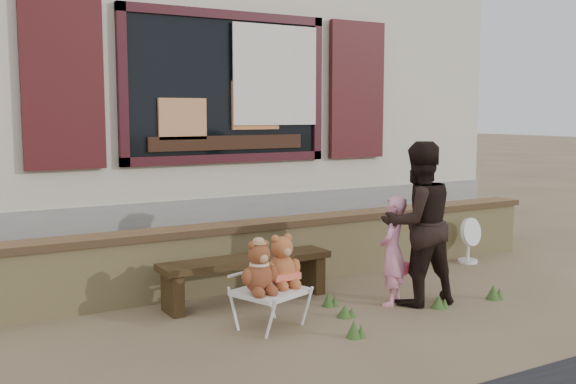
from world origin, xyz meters
TOP-DOWN VIEW (x-y plane):
  - ground at (0.00, 0.00)m, footprint 80.00×80.00m
  - shopfront at (0.00, 4.49)m, footprint 8.04×5.13m
  - brick_wall at (0.00, 1.00)m, footprint 7.10×0.36m
  - bench at (-0.51, 0.50)m, footprint 1.68×0.37m
  - folding_chair at (-0.68, -0.28)m, footprint 0.65×0.61m
  - teddy_bear_left at (-0.82, -0.32)m, footprint 0.39×0.37m
  - teddy_bear_right at (-0.55, -0.23)m, footprint 0.40×0.38m
  - child at (0.61, -0.26)m, footprint 0.44×0.41m
  - adult at (0.83, -0.35)m, footprint 0.81×0.67m
  - fan_right at (2.51, 0.65)m, footprint 0.35×0.23m
  - grass_tufts at (0.17, -0.57)m, footprint 4.62×1.37m

SIDE VIEW (x-z plane):
  - ground at x=0.00m, z-range 0.00..0.00m
  - grass_tufts at x=0.17m, z-range -0.01..0.13m
  - fan_right at x=2.51m, z-range 0.00..0.54m
  - folding_chair at x=-0.68m, z-range 0.13..0.45m
  - bench at x=-0.51m, z-range 0.10..0.53m
  - brick_wall at x=0.00m, z-range 0.01..0.67m
  - child at x=0.61m, z-range 0.00..1.01m
  - teddy_bear_left at x=-0.82m, z-range 0.32..0.76m
  - teddy_bear_right at x=-0.55m, z-range 0.32..0.77m
  - adult at x=0.83m, z-range 0.00..1.51m
  - shopfront at x=0.00m, z-range 0.00..4.00m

